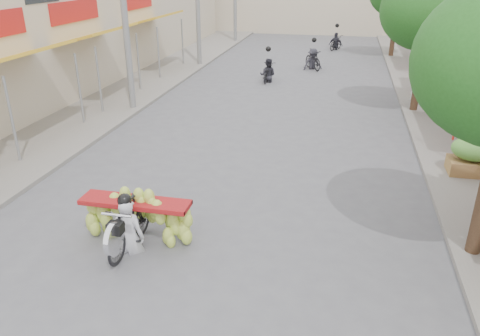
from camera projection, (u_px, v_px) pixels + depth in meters
The scene contains 13 objects.
sidewalk_left at pixel (128, 88), 21.54m from camera, with size 4.00×60.00×0.12m, color slate.
sidewalk_right at pixel (452, 107), 18.77m from camera, with size 4.00×60.00×0.12m, color slate.
shophouse_row_left at pixel (6, 22), 20.43m from camera, with size 9.77×40.00×6.00m.
utility_pole_mid at pixel (123, 3), 16.95m from camera, with size 0.60×0.24×8.00m.
street_tree_mid at pixel (428, 11), 16.70m from camera, with size 3.40×3.40×5.25m.
produce_crate_mid at pixel (474, 153), 12.40m from camera, with size 1.20×0.88×1.16m.
produce_crate_far at pixel (430, 84), 19.56m from camera, with size 1.20×0.88×1.16m.
banana_motorbike at pixel (131, 215), 9.33m from camera, with size 2.27×1.91×2.15m.
market_umbrella at pixel (467, 73), 12.74m from camera, with size 2.52×2.52×1.96m.
pedestrian at pixel (422, 76), 19.25m from camera, with size 1.09×0.94×1.90m.
bg_motorbike_a at pixel (268, 66), 22.71m from camera, with size 0.82×1.56×1.95m.
bg_motorbike_b at pixel (313, 54), 25.34m from camera, with size 1.37×1.86×1.95m.
bg_motorbike_c at pixel (336, 38), 31.21m from camera, with size 1.16×1.74×1.95m.
Camera 1 is at (2.60, -4.60, 5.31)m, focal length 35.00 mm.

